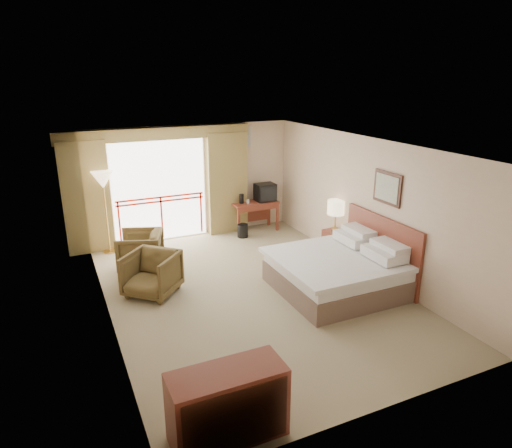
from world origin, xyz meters
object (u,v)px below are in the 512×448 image
desk (254,208)px  armchair_far (142,268)px  bed (338,271)px  armchair_near (153,294)px  floor_lamp (103,183)px  wastebasket (243,231)px  tv (265,192)px  side_table (139,259)px  nightstand (335,244)px  dresser (228,405)px  table_lamp (336,208)px

desk → armchair_far: (-3.12, -1.26, -0.59)m
bed → armchair_far: 4.02m
armchair_near → floor_lamp: bearing=142.7°
desk → wastebasket: desk is taller
tv → side_table: size_ratio=0.98×
side_table → tv: bearing=23.2°
desk → floor_lamp: (-3.58, -0.03, 1.01)m
nightstand → armchair_far: size_ratio=0.67×
armchair_far → armchair_near: 1.24m
armchair_far → floor_lamp: (-0.46, 1.22, 1.60)m
armchair_far → armchair_near: (-0.04, -1.24, 0.00)m
bed → desk: 3.77m
bed → wastebasket: size_ratio=6.43×
wastebasket → armchair_near: armchair_near is taller
bed → dresser: size_ratio=1.67×
armchair_far → floor_lamp: floor_lamp is taller
armchair_near → side_table: size_ratio=1.76×
desk → floor_lamp: size_ratio=0.63×
nightstand → armchair_near: bearing=177.0°
desk → wastebasket: (-0.47, -0.39, -0.43)m
bed → nightstand: 1.66m
armchair_far → floor_lamp: 2.07m
table_lamp → wastebasket: 2.54m
nightstand → dresser: dresser is taller
floor_lamp → dresser: bearing=-86.2°
desk → floor_lamp: floor_lamp is taller
wastebasket → floor_lamp: 3.44m
bed → tv: tv is taller
armchair_near → tv: bearing=78.2°
tv → dresser: tv is taller
wastebasket → floor_lamp: size_ratio=0.18×
side_table → wastebasket: bearing=23.2°
table_lamp → desk: (-0.90, 2.31, -0.50)m
tv → nightstand: bearing=-92.4°
desk → nightstand: bearing=-72.0°
wastebasket → armchair_near: bearing=-141.8°
table_lamp → wastebasket: size_ratio=1.98×
side_table → armchair_far: bearing=73.8°
desk → wastebasket: 0.74m
table_lamp → wastebasket: (-1.37, 1.93, -0.93)m
table_lamp → floor_lamp: floor_lamp is taller
tv → side_table: 3.87m
wastebasket → dresser: size_ratio=0.26×
bed → side_table: bed is taller
bed → armchair_near: size_ratio=2.42×
side_table → floor_lamp: bearing=103.8°
bed → wastebasket: bed is taller
desk → armchair_far: bearing=-160.8°
table_lamp → armchair_near: size_ratio=0.75×
nightstand → side_table: bearing=164.0°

